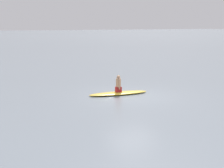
% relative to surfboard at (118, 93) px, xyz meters
% --- Properties ---
extents(ground_plane, '(400.00, 400.00, 0.00)m').
position_rel_surfboard_xyz_m(ground_plane, '(-0.43, 0.70, -0.07)').
color(ground_plane, gray).
extents(surfboard, '(3.29, 1.22, 0.14)m').
position_rel_surfboard_xyz_m(surfboard, '(0.00, 0.00, 0.00)').
color(surfboard, gold).
rests_on(surfboard, ground).
extents(person_paddler, '(0.33, 0.39, 0.90)m').
position_rel_surfboard_xyz_m(person_paddler, '(-0.00, 0.00, 0.47)').
color(person_paddler, '#A51E23').
rests_on(person_paddler, surfboard).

